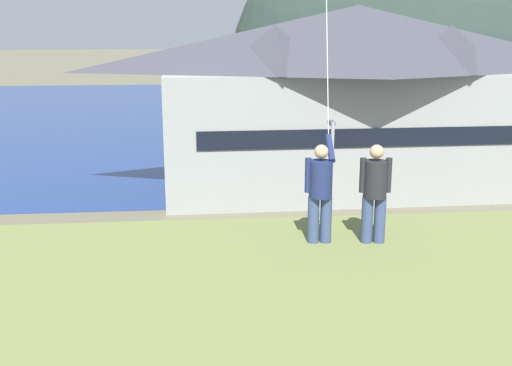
{
  "coord_description": "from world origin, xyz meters",
  "views": [
    {
      "loc": [
        -2.06,
        -17.85,
        10.62
      ],
      "look_at": [
        0.48,
        9.0,
        3.82
      ],
      "focal_mm": 43.47,
      "sensor_mm": 36.0,
      "label": 1
    }
  ],
  "objects": [
    {
      "name": "parked_car_mid_row_near",
      "position": [
        2.43,
        6.01,
        1.06
      ],
      "size": [
        4.32,
        2.29,
        1.82
      ],
      "color": "#236633",
      "rests_on": "parking_lot_pad"
    },
    {
      "name": "harbor_lodge",
      "position": [
        8.16,
        21.59,
        6.35
      ],
      "size": [
        26.21,
        10.46,
        11.97
      ],
      "color": "#999E99",
      "rests_on": "ground"
    },
    {
      "name": "bay_water",
      "position": [
        0.0,
        60.0,
        0.01
      ],
      "size": [
        360.0,
        84.0,
        0.03
      ],
      "primitive_type": "cube",
      "color": "navy",
      "rests_on": "ground"
    },
    {
      "name": "person_companion",
      "position": [
        0.95,
        -7.79,
        7.89
      ],
      "size": [
        0.55,
        0.4,
        1.74
      ],
      "color": "#384770",
      "rests_on": "grassy_hill_foreground"
    },
    {
      "name": "parked_car_front_row_end",
      "position": [
        9.61,
        7.53,
        1.06
      ],
      "size": [
        4.25,
        2.14,
        1.82
      ],
      "color": "red",
      "rests_on": "parking_lot_pad"
    },
    {
      "name": "wharf_dock",
      "position": [
        1.22,
        34.89,
        0.35
      ],
      "size": [
        3.2,
        15.41,
        0.7
      ],
      "color": "#70604C",
      "rests_on": "ground"
    },
    {
      "name": "parked_car_front_row_silver",
      "position": [
        -0.12,
        -0.22,
        1.06
      ],
      "size": [
        4.35,
        2.36,
        1.82
      ],
      "color": "navy",
      "rests_on": "parking_lot_pad"
    },
    {
      "name": "moored_boat_inner_slip",
      "position": [
        -2.25,
        31.71,
        0.72
      ],
      "size": [
        2.79,
        7.27,
        2.16
      ],
      "color": "navy",
      "rests_on": "ground"
    },
    {
      "name": "parked_car_lone_by_shed",
      "position": [
        -5.77,
        6.6,
        1.06
      ],
      "size": [
        4.23,
        2.11,
        1.82
      ],
      "color": "#236633",
      "rests_on": "parking_lot_pad"
    },
    {
      "name": "far_hill_west_ridge",
      "position": [
        44.9,
        112.41,
        0.0
      ],
      "size": [
        80.57,
        58.11,
        74.88
      ],
      "primitive_type": "ellipsoid",
      "color": "#2D3D33",
      "rests_on": "ground"
    },
    {
      "name": "ground_plane",
      "position": [
        0.0,
        0.0,
        0.0
      ],
      "size": [
        600.0,
        600.0,
        0.0
      ],
      "primitive_type": "plane",
      "color": "#66604C"
    },
    {
      "name": "parking_lot_pad",
      "position": [
        0.0,
        5.0,
        0.05
      ],
      "size": [
        40.0,
        20.0,
        0.1
      ],
      "primitive_type": "cube",
      "color": "slate",
      "rests_on": "ground"
    },
    {
      "name": "parked_car_corner_spot",
      "position": [
        4.7,
        -0.14,
        1.06
      ],
      "size": [
        4.22,
        2.09,
        1.82
      ],
      "color": "silver",
      "rests_on": "parking_lot_pad"
    },
    {
      "name": "moored_boat_wharfside",
      "position": [
        -2.47,
        34.88,
        0.72
      ],
      "size": [
        2.78,
        8.3,
        2.16
      ],
      "color": "#A8A399",
      "rests_on": "ground"
    },
    {
      "name": "person_kite_flyer",
      "position": [
        0.01,
        -7.68,
        7.9
      ],
      "size": [
        0.53,
        0.65,
        1.86
      ],
      "color": "#384770",
      "rests_on": "grassy_hill_foreground"
    },
    {
      "name": "parking_light_pole",
      "position": [
        4.26,
        10.56,
        3.73
      ],
      "size": [
        0.24,
        0.78,
        6.21
      ],
      "color": "#ADADB2",
      "rests_on": "parking_lot_pad"
    },
    {
      "name": "storage_shed_waterside",
      "position": [
        3.09,
        23.34,
        2.2
      ],
      "size": [
        6.14,
        4.97,
        4.23
      ],
      "color": "#338475",
      "rests_on": "ground"
    },
    {
      "name": "moored_boat_outer_mooring",
      "position": [
        4.72,
        35.62,
        0.72
      ],
      "size": [
        3.09,
        7.47,
        2.16
      ],
      "color": "#23564C",
      "rests_on": "ground"
    }
  ]
}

